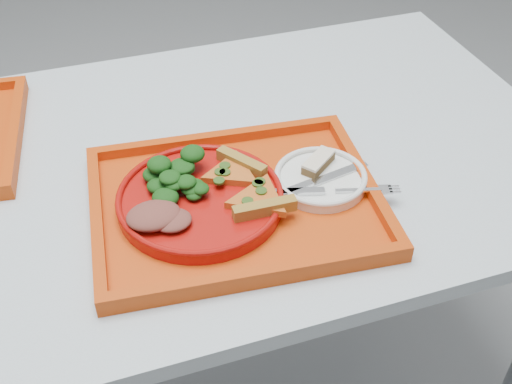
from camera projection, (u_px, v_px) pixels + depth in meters
table at (128, 206)px, 1.14m from camera, size 1.60×0.80×0.75m
tray_main at (236, 205)px, 1.02m from camera, size 0.48×0.39×0.01m
dinner_plate at (200, 201)px, 1.01m from camera, size 0.26×0.26×0.02m
side_plate at (320, 180)px, 1.05m from camera, size 0.15×0.15×0.01m
pizza_slice_a at (259, 197)px, 0.98m from camera, size 0.10×0.11×0.02m
pizza_slice_b at (232, 170)px, 1.03m from camera, size 0.14×0.13×0.02m
salad_heap at (174, 175)px, 1.00m from camera, size 0.10×0.09×0.05m
meat_portion at (154, 216)px, 0.95m from camera, size 0.08×0.07×0.02m
dessert_bar at (318, 162)px, 1.06m from camera, size 0.07×0.06×0.02m
knife at (320, 180)px, 1.03m from camera, size 0.18×0.05×0.01m
fork at (334, 191)px, 1.01m from camera, size 0.18×0.07×0.01m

